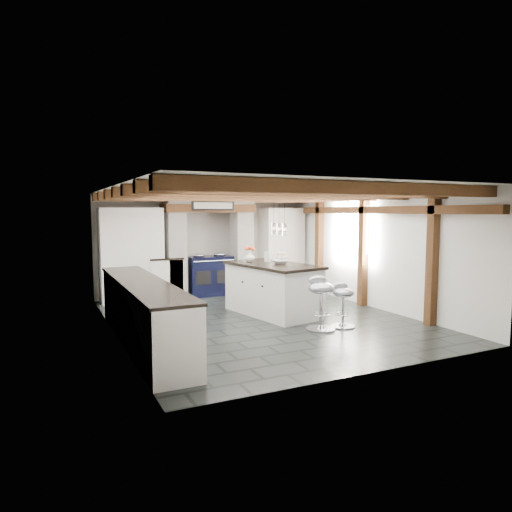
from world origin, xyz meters
name	(u,v)px	position (x,y,z in m)	size (l,w,h in m)	color
ground	(261,319)	(0.00, 0.00, 0.00)	(6.00, 6.00, 0.00)	black
room_shell	(202,255)	(-0.61, 1.42, 1.07)	(6.00, 6.03, 6.00)	white
range_cooker	(209,275)	(0.00, 2.68, 0.47)	(1.00, 0.63, 0.99)	black
kitchen_island	(272,288)	(0.39, 0.30, 0.49)	(1.33, 2.07, 1.27)	white
bar_stool_near	(343,300)	(1.00, -1.07, 0.46)	(0.48, 0.48, 0.75)	silver
bar_stool_far	(321,297)	(0.56, -1.07, 0.55)	(0.54, 0.54, 0.88)	silver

